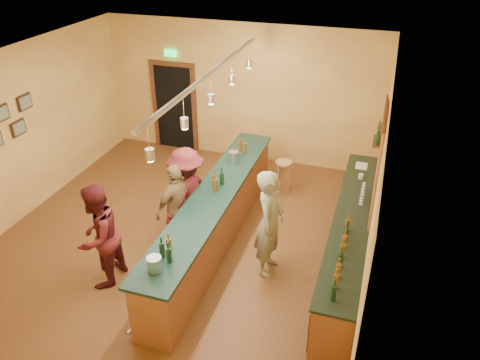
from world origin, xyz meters
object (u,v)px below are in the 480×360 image
(back_counter, at_px, (350,239))
(bar_stool, at_px, (284,168))
(customer_a, at_px, (98,237))
(customer_b, at_px, (178,206))
(tasting_bar, at_px, (215,215))
(customer_c, at_px, (187,194))
(bartender, at_px, (270,223))

(back_counter, relative_size, bar_stool, 6.34)
(customer_a, xyz_separation_m, customer_b, (0.75, 1.28, -0.08))
(tasting_bar, bearing_deg, customer_c, 171.20)
(bar_stool, bearing_deg, back_counter, -50.77)
(back_counter, bearing_deg, bartender, -155.01)
(customer_c, relative_size, bar_stool, 2.46)
(back_counter, relative_size, tasting_bar, 0.89)
(tasting_bar, xyz_separation_m, bartender, (1.10, -0.40, 0.32))
(customer_a, bearing_deg, bar_stool, 151.69)
(tasting_bar, height_order, bartender, bartender)
(back_counter, height_order, tasting_bar, tasting_bar)
(back_counter, distance_m, customer_a, 4.06)
(back_counter, distance_m, customer_c, 2.91)
(back_counter, xyz_separation_m, customer_c, (-2.88, -0.10, 0.40))
(tasting_bar, relative_size, bar_stool, 7.11)
(back_counter, bearing_deg, customer_c, -178.09)
(bartender, bearing_deg, customer_b, 83.47)
(customer_b, relative_size, bar_stool, 2.23)
(customer_b, distance_m, customer_c, 0.30)
(bartender, height_order, customer_b, bartender)
(tasting_bar, bearing_deg, bartender, -19.92)
(bartender, distance_m, customer_a, 2.67)
(bartender, height_order, bar_stool, bartender)
(tasting_bar, height_order, bar_stool, tasting_bar)
(customer_a, bearing_deg, back_counter, 115.98)
(bartender, xyz_separation_m, customer_a, (-2.44, -1.08, -0.05))
(tasting_bar, distance_m, bar_stool, 2.26)
(bartender, relative_size, bar_stool, 2.59)
(customer_b, relative_size, customer_c, 0.91)
(customer_b, bearing_deg, customer_c, -164.54)
(tasting_bar, bearing_deg, customer_a, -132.31)
(customer_a, relative_size, customer_c, 1.00)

